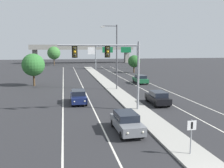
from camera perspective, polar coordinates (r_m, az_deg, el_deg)
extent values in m
cube|color=#9E9B93|center=(28.84, 4.85, -4.88)|extent=(2.40, 110.00, 0.15)
cube|color=silver|center=(34.76, -5.83, -2.69)|extent=(0.14, 100.00, 0.01)
cube|color=silver|center=(36.79, 8.91, -2.12)|extent=(0.14, 100.00, 0.01)
cube|color=silver|center=(34.63, -11.28, -2.85)|extent=(0.14, 100.00, 0.01)
cube|color=silver|center=(38.04, 13.59, -1.90)|extent=(0.14, 100.00, 0.01)
cylinder|color=gray|center=(26.17, 6.10, 1.90)|extent=(0.24, 0.24, 7.20)
cylinder|color=gray|center=(25.08, -2.95, 8.97)|extent=(8.26, 0.16, 0.16)
cube|color=black|center=(25.26, -1.08, 7.51)|extent=(0.56, 0.06, 1.20)
cube|color=#38330F|center=(25.22, -1.06, 7.51)|extent=(0.32, 0.32, 1.00)
sphere|color=#282828|center=(25.04, -1.00, 8.23)|extent=(0.22, 0.22, 0.22)
sphere|color=#F2A819|center=(25.05, -0.99, 7.50)|extent=(0.22, 0.22, 0.22)
sphere|color=#282828|center=(25.06, -0.99, 6.77)|extent=(0.22, 0.22, 0.22)
cube|color=black|center=(24.90, -8.65, 7.40)|extent=(0.56, 0.06, 1.20)
cube|color=#38330F|center=(24.86, -8.65, 7.39)|extent=(0.32, 0.32, 1.00)
sphere|color=#282828|center=(24.68, -8.65, 8.13)|extent=(0.22, 0.22, 0.22)
sphere|color=#F2A819|center=(24.69, -8.63, 7.39)|extent=(0.22, 0.22, 0.22)
sphere|color=#282828|center=(24.69, -8.61, 6.64)|extent=(0.22, 0.22, 0.22)
cube|color=white|center=(24.96, -4.83, 7.69)|extent=(0.70, 0.04, 0.70)
cylinder|color=gray|center=(16.37, 17.85, -11.58)|extent=(0.08, 0.08, 2.20)
cube|color=white|center=(16.11, 18.03, -9.11)|extent=(0.60, 0.03, 0.60)
cube|color=black|center=(16.09, 18.06, -9.13)|extent=(0.12, 0.01, 0.44)
cylinder|color=#4C4C51|center=(38.64, 1.11, 6.18)|extent=(0.20, 0.20, 10.00)
cylinder|color=#4C4C51|center=(38.52, -0.51, 13.32)|extent=(2.20, 0.12, 0.12)
cube|color=#B7B7B2|center=(38.32, -2.17, 13.12)|extent=(0.56, 0.28, 0.20)
cube|color=slate|center=(19.95, 3.44, -9.25)|extent=(1.93, 4.45, 0.70)
cube|color=black|center=(19.97, 3.28, -7.35)|extent=(1.65, 2.42, 0.56)
sphere|color=#EAE5C6|center=(18.15, 7.17, -10.99)|extent=(0.18, 0.18, 0.18)
sphere|color=#EAE5C6|center=(17.81, 3.62, -11.33)|extent=(0.18, 0.18, 0.18)
cylinder|color=black|center=(18.96, 7.09, -11.40)|extent=(0.24, 0.65, 0.64)
cylinder|color=black|center=(18.50, 2.32, -11.85)|extent=(0.24, 0.65, 0.64)
cylinder|color=black|center=(21.65, 4.37, -8.79)|extent=(0.24, 0.65, 0.64)
cylinder|color=black|center=(21.25, 0.19, -9.10)|extent=(0.24, 0.65, 0.64)
cube|color=#141E4C|center=(30.08, -7.79, -3.20)|extent=(1.81, 4.40, 0.70)
cube|color=black|center=(30.17, -7.84, -1.95)|extent=(1.59, 2.38, 0.56)
sphere|color=#EAE5C6|center=(27.98, -6.35, -3.97)|extent=(0.18, 0.18, 0.18)
sphere|color=#EAE5C6|center=(27.91, -8.72, -4.04)|extent=(0.18, 0.18, 0.18)
cylinder|color=black|center=(28.74, -6.01, -4.44)|extent=(0.22, 0.64, 0.64)
cylinder|color=black|center=(28.66, -9.20, -4.54)|extent=(0.22, 0.64, 0.64)
cylinder|color=black|center=(31.66, -6.48, -3.23)|extent=(0.22, 0.64, 0.64)
cylinder|color=black|center=(31.58, -9.38, -3.32)|extent=(0.22, 0.64, 0.64)
cube|color=black|center=(29.81, 10.51, -3.37)|extent=(1.88, 4.43, 0.70)
cube|color=black|center=(29.49, 10.70, -2.26)|extent=(1.63, 2.41, 0.56)
sphere|color=#EAE5C6|center=(31.63, 8.16, -2.53)|extent=(0.18, 0.18, 0.18)
sphere|color=#EAE5C6|center=(32.00, 10.12, -2.45)|extent=(0.18, 0.18, 0.18)
cylinder|color=black|center=(31.01, 8.14, -3.51)|extent=(0.23, 0.64, 0.64)
cylinder|color=black|center=(31.53, 10.91, -3.38)|extent=(0.23, 0.64, 0.64)
cylinder|color=black|center=(28.24, 10.03, -4.76)|extent=(0.23, 0.64, 0.64)
cylinder|color=black|center=(28.82, 13.03, -4.58)|extent=(0.23, 0.64, 0.64)
cube|color=#195633|center=(46.24, 6.58, 0.95)|extent=(1.89, 4.43, 0.70)
cube|color=black|center=(45.96, 6.69, 1.70)|extent=(1.63, 2.41, 0.56)
sphere|color=#EAE5C6|center=(48.11, 5.10, 1.33)|extent=(0.18, 0.18, 0.18)
sphere|color=#EAE5C6|center=(48.47, 6.40, 1.37)|extent=(0.18, 0.18, 0.18)
cylinder|color=black|center=(47.46, 5.08, 0.75)|extent=(0.23, 0.64, 0.64)
cylinder|color=black|center=(47.95, 6.91, 0.80)|extent=(0.23, 0.64, 0.64)
cylinder|color=black|center=(44.63, 6.22, 0.23)|extent=(0.23, 0.64, 0.64)
cylinder|color=black|center=(45.16, 8.15, 0.29)|extent=(0.23, 0.64, 0.64)
cylinder|color=gray|center=(74.68, -3.81, 6.26)|extent=(0.28, 0.28, 7.50)
cylinder|color=gray|center=(77.40, 5.84, 6.32)|extent=(0.28, 0.28, 7.50)
cube|color=gray|center=(75.72, 1.10, 8.85)|extent=(13.00, 0.36, 0.70)
cube|color=#0F6033|center=(74.97, -1.02, 7.93)|extent=(3.20, 0.08, 1.70)
cube|color=#0F6033|center=(76.18, 3.26, 7.93)|extent=(3.20, 0.08, 1.70)
cube|color=gray|center=(104.69, -6.89, 8.23)|extent=(42.40, 6.40, 1.10)
cube|color=gray|center=(101.70, -6.78, 8.79)|extent=(42.40, 0.36, 0.90)
cube|color=gray|center=(105.10, -17.41, 6.06)|extent=(1.80, 2.40, 5.65)
cube|color=gray|center=(107.89, 3.43, 6.49)|extent=(1.80, 2.40, 5.65)
cylinder|color=#4C3823|center=(65.21, 5.11, 3.38)|extent=(0.36, 0.36, 1.75)
sphere|color=#235623|center=(65.05, 5.13, 5.27)|extent=(3.20, 3.20, 3.20)
cylinder|color=#4C3823|center=(94.44, -13.27, 5.06)|extent=(0.36, 0.36, 2.62)
sphere|color=#387533|center=(94.31, -13.34, 7.01)|extent=(4.79, 4.79, 4.79)
cylinder|color=#4C3823|center=(45.09, -17.64, 0.92)|extent=(0.36, 0.36, 2.14)
sphere|color=#2D6B2D|center=(44.83, -17.79, 4.26)|extent=(3.91, 3.91, 3.91)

